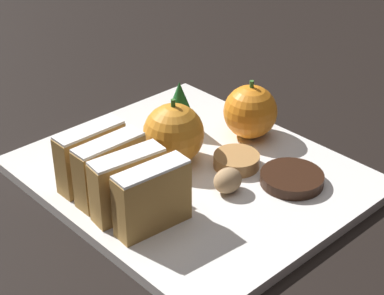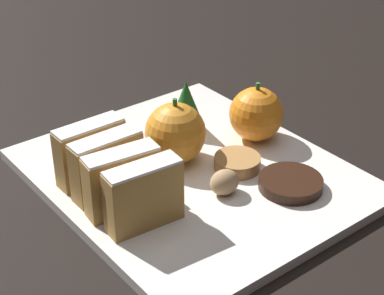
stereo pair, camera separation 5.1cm
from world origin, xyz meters
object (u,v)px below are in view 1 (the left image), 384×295
at_px(orange_near, 174,134).
at_px(walnut, 227,181).
at_px(chocolate_cookie, 292,179).
at_px(orange_far, 250,112).

xyz_separation_m(orange_near, walnut, (-0.00, -0.09, -0.02)).
height_order(orange_near, chocolate_cookie, orange_near).
xyz_separation_m(orange_far, walnut, (-0.11, -0.07, -0.02)).
bearing_deg(walnut, chocolate_cookie, -30.41).
relative_size(orange_far, walnut, 2.22).
bearing_deg(chocolate_cookie, orange_near, 116.67).
height_order(orange_near, orange_far, orange_near).
height_order(orange_near, walnut, orange_near).
xyz_separation_m(orange_near, chocolate_cookie, (0.06, -0.12, -0.03)).
distance_m(walnut, chocolate_cookie, 0.07).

